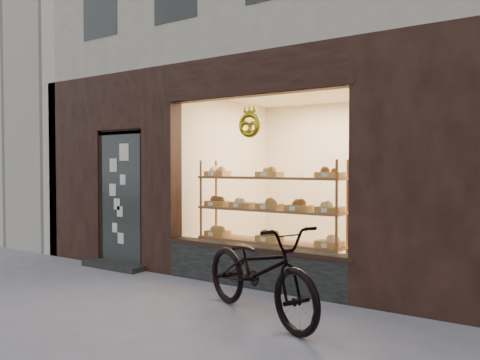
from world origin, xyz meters
The scene contains 4 objects.
ground centered at (0.00, 0.00, 0.00)m, with size 90.00×90.00×0.00m, color slate.
neighbor_left centered at (-9.60, 5.50, 4.50)m, with size 12.00×7.00×9.00m, color silver.
display_shelf centered at (0.45, 2.55, 0.85)m, with size 2.20×0.45×1.70m.
bicycle centered at (1.16, 1.06, 0.51)m, with size 0.67×1.94×1.02m, color black.
Camera 1 is at (3.68, -3.18, 1.62)m, focal length 35.00 mm.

